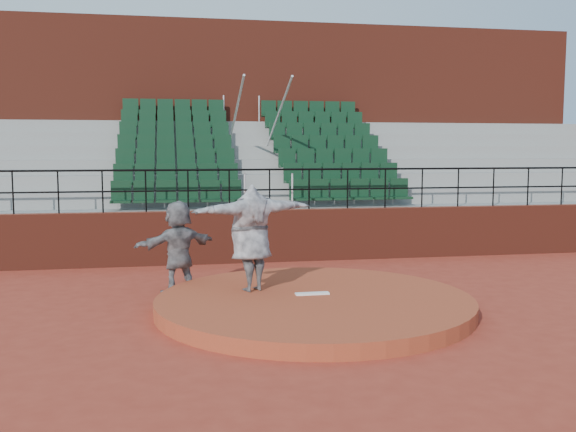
# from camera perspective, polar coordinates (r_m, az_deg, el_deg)

# --- Properties ---
(ground) EXTENTS (90.00, 90.00, 0.00)m
(ground) POSITION_cam_1_polar(r_m,az_deg,el_deg) (11.30, 2.34, -8.38)
(ground) COLOR maroon
(ground) RESTS_ON ground
(pitchers_mound) EXTENTS (5.50, 5.50, 0.25)m
(pitchers_mound) POSITION_cam_1_polar(r_m,az_deg,el_deg) (11.27, 2.34, -7.76)
(pitchers_mound) COLOR #9C3D23
(pitchers_mound) RESTS_ON ground
(pitching_rubber) EXTENTS (0.60, 0.15, 0.03)m
(pitching_rubber) POSITION_cam_1_polar(r_m,az_deg,el_deg) (11.38, 2.17, -6.90)
(pitching_rubber) COLOR white
(pitching_rubber) RESTS_ON pitchers_mound
(boundary_wall) EXTENTS (24.00, 0.30, 1.30)m
(boundary_wall) POSITION_cam_1_polar(r_m,az_deg,el_deg) (16.01, -1.63, -1.76)
(boundary_wall) COLOR maroon
(boundary_wall) RESTS_ON ground
(wall_railing) EXTENTS (24.04, 0.05, 1.03)m
(wall_railing) POSITION_cam_1_polar(r_m,az_deg,el_deg) (15.88, -1.65, 3.18)
(wall_railing) COLOR black
(wall_railing) RESTS_ON boundary_wall
(seating_deck) EXTENTS (24.00, 5.97, 4.63)m
(seating_deck) POSITION_cam_1_polar(r_m,az_deg,el_deg) (19.52, -3.29, 1.96)
(seating_deck) COLOR gray
(seating_deck) RESTS_ON ground
(press_box_facade) EXTENTS (24.00, 3.00, 7.10)m
(press_box_facade) POSITION_cam_1_polar(r_m,az_deg,el_deg) (23.41, -4.55, 7.77)
(press_box_facade) COLOR maroon
(press_box_facade) RESTS_ON ground
(pitcher) EXTENTS (2.44, 1.44, 1.93)m
(pitcher) POSITION_cam_1_polar(r_m,az_deg,el_deg) (11.54, -3.29, -1.94)
(pitcher) COLOR black
(pitcher) RESTS_ON pitchers_mound
(fielder) EXTENTS (1.74, 1.25, 1.81)m
(fielder) POSITION_cam_1_polar(r_m,az_deg,el_deg) (12.65, -9.73, -2.73)
(fielder) COLOR black
(fielder) RESTS_ON ground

